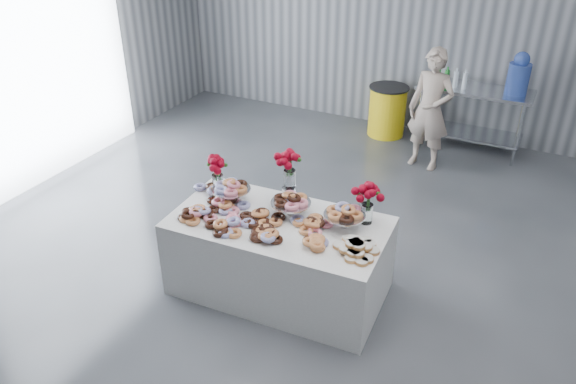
% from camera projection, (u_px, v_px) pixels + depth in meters
% --- Properties ---
extents(ground, '(9.00, 9.00, 0.00)m').
position_uv_depth(ground, '(296.00, 310.00, 5.02)').
color(ground, '#35383C').
rests_on(ground, ground).
extents(room_walls, '(8.04, 9.04, 4.02)m').
position_uv_depth(room_walls, '(267.00, 0.00, 3.88)').
color(room_walls, gray).
rests_on(room_walls, ground).
extents(display_table, '(1.94, 1.08, 0.75)m').
position_uv_depth(display_table, '(279.00, 256.00, 5.09)').
color(display_table, white).
rests_on(display_table, ground).
extents(prep_table, '(1.50, 0.60, 0.90)m').
position_uv_depth(prep_table, '(472.00, 108.00, 7.64)').
color(prep_table, silver).
rests_on(prep_table, ground).
extents(donut_mounds, '(1.84, 0.88, 0.09)m').
position_uv_depth(donut_mounds, '(276.00, 220.00, 4.85)').
color(donut_mounds, '#E28953').
rests_on(donut_mounds, display_table).
extents(cake_stand_left, '(0.36, 0.36, 0.17)m').
position_uv_depth(cake_stand_left, '(231.00, 188.00, 5.15)').
color(cake_stand_left, silver).
rests_on(cake_stand_left, display_table).
extents(cake_stand_mid, '(0.36, 0.36, 0.17)m').
position_uv_depth(cake_stand_mid, '(291.00, 201.00, 4.94)').
color(cake_stand_mid, silver).
rests_on(cake_stand_mid, display_table).
extents(cake_stand_right, '(0.36, 0.36, 0.17)m').
position_uv_depth(cake_stand_right, '(345.00, 213.00, 4.76)').
color(cake_stand_right, silver).
rests_on(cake_stand_right, display_table).
extents(danish_pile, '(0.48, 0.48, 0.11)m').
position_uv_depth(danish_pile, '(356.00, 245.00, 4.50)').
color(danish_pile, silver).
rests_on(danish_pile, display_table).
extents(bouquet_left, '(0.26, 0.26, 0.42)m').
position_uv_depth(bouquet_left, '(217.00, 164.00, 5.22)').
color(bouquet_left, white).
rests_on(bouquet_left, display_table).
extents(bouquet_right, '(0.26, 0.26, 0.42)m').
position_uv_depth(bouquet_right, '(368.00, 193.00, 4.75)').
color(bouquet_right, white).
rests_on(bouquet_right, display_table).
extents(bouquet_center, '(0.26, 0.26, 0.57)m').
position_uv_depth(bouquet_center, '(290.00, 165.00, 5.02)').
color(bouquet_center, silver).
rests_on(bouquet_center, display_table).
extents(water_jug, '(0.28, 0.28, 0.55)m').
position_uv_depth(water_jug, '(519.00, 75.00, 7.18)').
color(water_jug, blue).
rests_on(water_jug, prep_table).
extents(drink_bottles, '(0.54, 0.08, 0.27)m').
position_uv_depth(drink_bottles, '(451.00, 77.00, 7.48)').
color(drink_bottles, '#268C33').
rests_on(drink_bottles, prep_table).
extents(person, '(0.64, 0.48, 1.58)m').
position_uv_depth(person, '(430.00, 110.00, 7.12)').
color(person, '#CC8C93').
rests_on(person, ground).
extents(trash_barrel, '(0.58, 0.58, 0.74)m').
position_uv_depth(trash_barrel, '(387.00, 111.00, 8.22)').
color(trash_barrel, yellow).
rests_on(trash_barrel, ground).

